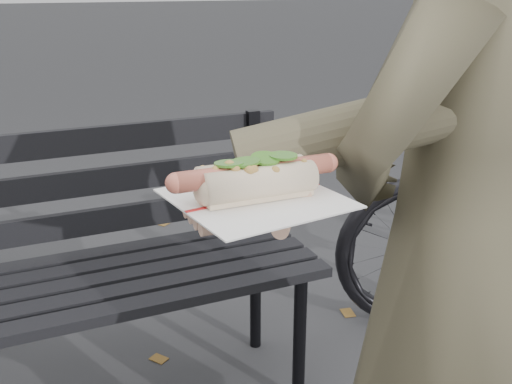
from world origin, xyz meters
The scene contains 3 objects.
park_bench centered at (-0.13, 0.93, 0.52)m, with size 1.50×0.44×0.88m.
person centered at (0.49, 0.00, 0.82)m, with size 0.60×0.39×1.64m, color brown.
held_hotdog centered at (0.26, -0.03, 1.07)m, with size 0.64×0.31×0.20m.
Camera 1 is at (-0.22, -0.72, 1.28)m, focal length 42.00 mm.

